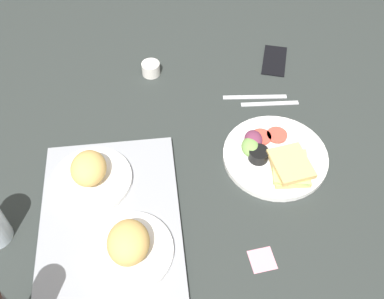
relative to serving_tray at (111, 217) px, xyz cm
name	(u,v)px	position (x,y,z in cm)	size (l,w,h in cm)	color
ground_plane	(204,168)	(14.91, -23.51, -2.30)	(190.00, 150.00, 3.00)	#282D2B
serving_tray	(111,217)	(0.00, 0.00, 0.00)	(45.00, 33.00, 1.60)	gray
bread_plate_near	(129,246)	(-10.03, -5.13, 4.00)	(19.82, 19.82, 8.74)	white
bread_plate_far	(90,174)	(10.28, 5.08, 3.65)	(20.09, 20.09, 8.30)	white
plate_with_salad	(275,156)	(15.31, -42.15, 0.94)	(27.69, 27.69, 5.40)	white
espresso_cup	(151,69)	(51.26, -9.68, 1.20)	(5.60, 5.60, 4.00)	silver
fork	(270,103)	(35.98, -44.56, -0.55)	(17.00, 1.40, 0.50)	#B7B7BC
knife	(255,97)	(38.98, -40.56, -0.55)	(19.00, 1.40, 0.50)	#B7B7BC
cell_phone	(274,60)	(55.00, -49.21, -0.40)	(14.40, 7.20, 0.80)	black
sticky_note	(262,260)	(-12.69, -34.72, -0.74)	(5.60, 5.60, 0.12)	pink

